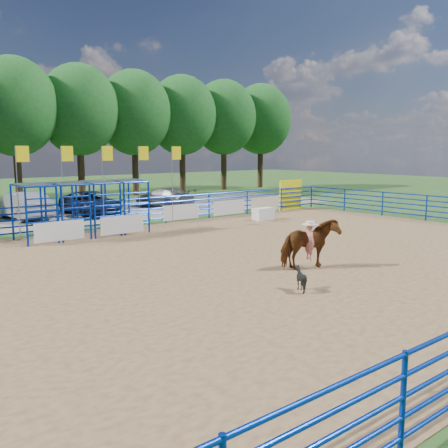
{
  "coord_description": "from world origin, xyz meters",
  "views": [
    {
      "loc": [
        -11.6,
        -13.26,
        4.05
      ],
      "look_at": [
        -0.12,
        1.0,
        1.3
      ],
      "focal_mm": 40.0,
      "sensor_mm": 36.0,
      "label": 1
    }
  ],
  "objects_px": {
    "horse_and_rider": "(310,243)",
    "car_b": "(23,205)",
    "car_c": "(90,203)",
    "calf": "(301,279)",
    "announcer_table": "(263,214)",
    "car_d": "(164,198)"
  },
  "relations": [
    {
      "from": "car_b",
      "to": "calf",
      "type": "bearing_deg",
      "value": 89.57
    },
    {
      "from": "calf",
      "to": "car_b",
      "type": "height_order",
      "value": "car_b"
    },
    {
      "from": "horse_and_rider",
      "to": "calf",
      "type": "relative_size",
      "value": 3.19
    },
    {
      "from": "car_c",
      "to": "car_d",
      "type": "bearing_deg",
      "value": 3.55
    },
    {
      "from": "car_d",
      "to": "calf",
      "type": "bearing_deg",
      "value": 54.06
    },
    {
      "from": "car_b",
      "to": "car_d",
      "type": "xyz_separation_m",
      "value": [
        9.68,
        0.09,
        -0.13
      ]
    },
    {
      "from": "car_b",
      "to": "car_d",
      "type": "bearing_deg",
      "value": 176.0
    },
    {
      "from": "calf",
      "to": "car_c",
      "type": "xyz_separation_m",
      "value": [
        2.53,
        19.99,
        0.35
      ]
    },
    {
      "from": "horse_and_rider",
      "to": "announcer_table",
      "type": "bearing_deg",
      "value": 54.12
    },
    {
      "from": "calf",
      "to": "car_b",
      "type": "bearing_deg",
      "value": -14.46
    },
    {
      "from": "car_b",
      "to": "car_c",
      "type": "height_order",
      "value": "car_b"
    },
    {
      "from": "car_b",
      "to": "car_c",
      "type": "distance_m",
      "value": 4.0
    },
    {
      "from": "horse_and_rider",
      "to": "calf",
      "type": "xyz_separation_m",
      "value": [
        -2.21,
        -1.63,
        -0.55
      ]
    },
    {
      "from": "horse_and_rider",
      "to": "calf",
      "type": "height_order",
      "value": "horse_and_rider"
    },
    {
      "from": "horse_and_rider",
      "to": "car_b",
      "type": "relative_size",
      "value": 0.46
    },
    {
      "from": "horse_and_rider",
      "to": "car_c",
      "type": "bearing_deg",
      "value": 89.02
    },
    {
      "from": "announcer_table",
      "to": "horse_and_rider",
      "type": "height_order",
      "value": "horse_and_rider"
    },
    {
      "from": "horse_and_rider",
      "to": "car_b",
      "type": "bearing_deg",
      "value": 101.09
    },
    {
      "from": "car_c",
      "to": "calf",
      "type": "bearing_deg",
      "value": -98.15
    },
    {
      "from": "announcer_table",
      "to": "car_d",
      "type": "height_order",
      "value": "car_d"
    },
    {
      "from": "car_c",
      "to": "announcer_table",
      "type": "bearing_deg",
      "value": -53.33
    },
    {
      "from": "announcer_table",
      "to": "car_d",
      "type": "distance_m",
      "value": 9.19
    }
  ]
}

